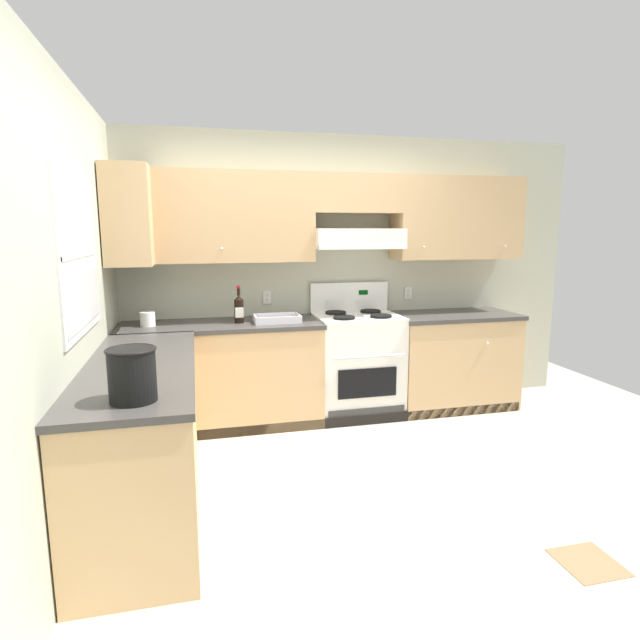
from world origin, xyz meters
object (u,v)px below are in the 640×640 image
(bowl, at_px, (277,320))
(paper_towel_roll, at_px, (148,319))
(bucket, at_px, (132,374))
(stove, at_px, (357,363))
(wine_bottle, at_px, (239,308))

(bowl, relative_size, paper_towel_roll, 3.24)
(bucket, bearing_deg, paper_towel_roll, 92.65)
(stove, xyz_separation_m, wine_bottle, (-1.07, -0.03, 0.56))
(bucket, height_order, paper_towel_roll, bucket)
(wine_bottle, xyz_separation_m, bucket, (-0.66, -1.94, 0.01))
(stove, xyz_separation_m, bowl, (-0.75, -0.06, 0.45))
(stove, relative_size, paper_towel_roll, 9.88)
(bucket, bearing_deg, stove, 48.79)
(bowl, bearing_deg, bucket, -117.08)
(stove, xyz_separation_m, paper_towel_roll, (-1.81, -0.00, 0.49))
(stove, height_order, paper_towel_roll, stove)
(paper_towel_roll, bearing_deg, bowl, -3.24)
(bucket, bearing_deg, bowl, 62.92)
(bucket, bearing_deg, wine_bottle, 71.37)
(stove, height_order, bucket, stove)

